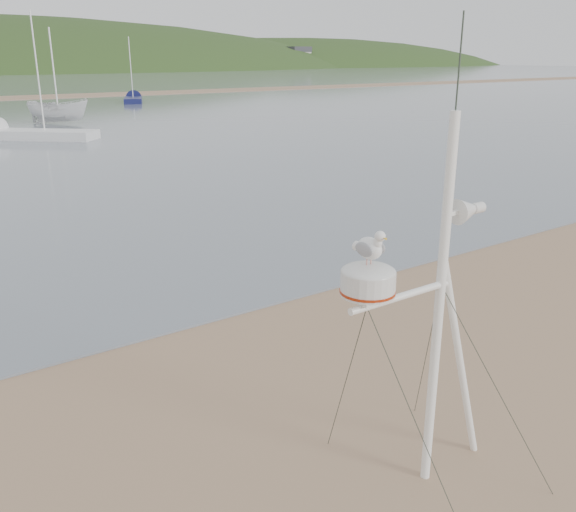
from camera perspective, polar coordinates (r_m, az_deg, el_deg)
ground at (r=7.05m, az=-7.56°, el=-21.72°), size 560.00×560.00×0.00m
mast_rig at (r=6.74m, az=13.35°, el=-11.86°), size 2.17×2.32×4.90m
boat_white at (r=46.13m, az=-20.88°, el=14.21°), size 2.33×2.32×4.34m
sailboat_white_near at (r=38.56m, az=-24.47°, el=10.35°), size 6.74×6.48×7.45m
sailboat_blue_far at (r=67.22m, az=-14.24°, el=14.09°), size 4.28×7.01×6.87m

